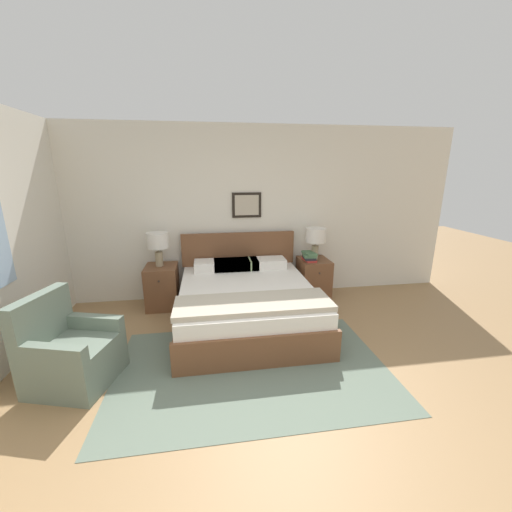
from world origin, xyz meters
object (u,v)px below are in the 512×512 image
at_px(bed, 246,302).
at_px(table_lamp_near_window, 158,242).
at_px(armchair, 70,354).
at_px(table_lamp_by_door, 316,237).
at_px(nightstand_by_door, 313,278).
at_px(nightstand_near_window, 162,286).

relative_size(bed, table_lamp_near_window, 4.07).
bearing_deg(armchair, table_lamp_by_door, 135.42).
bearing_deg(table_lamp_near_window, nightstand_by_door, -0.35).
bearing_deg(table_lamp_by_door, bed, -147.96).
bearing_deg(armchair, nightstand_near_window, 175.03).
bearing_deg(bed, table_lamp_near_window, 148.06).
bearing_deg(nightstand_by_door, table_lamp_near_window, 179.65).
xyz_separation_m(bed, table_lamp_by_door, (1.16, 0.72, 0.67)).
bearing_deg(table_lamp_near_window, bed, -31.94).
xyz_separation_m(armchair, table_lamp_near_window, (0.61, 1.65, 0.67)).
xyz_separation_m(bed, nightstand_by_door, (1.15, 0.71, 0.01)).
xyz_separation_m(bed, table_lamp_near_window, (-1.16, 0.72, 0.67)).
bearing_deg(table_lamp_by_door, nightstand_near_window, -179.65).
bearing_deg(table_lamp_near_window, nightstand_near_window, -43.62).
xyz_separation_m(nightstand_near_window, table_lamp_by_door, (2.30, 0.01, 0.66)).
relative_size(nightstand_near_window, table_lamp_by_door, 1.27).
xyz_separation_m(armchair, nightstand_by_door, (2.93, 1.63, 0.01)).
bearing_deg(bed, nightstand_by_door, 31.70).
bearing_deg(table_lamp_by_door, nightstand_by_door, -117.79).
height_order(armchair, nightstand_near_window, armchair).
bearing_deg(table_lamp_by_door, armchair, -150.70).
bearing_deg(nightstand_near_window, armchair, -111.08).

